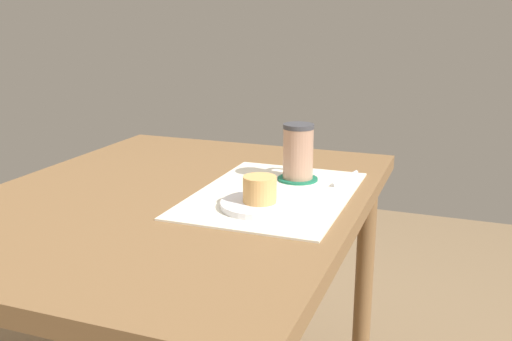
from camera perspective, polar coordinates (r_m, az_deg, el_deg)
dining_table at (r=1.26m, az=-8.09°, el=-6.17°), size 1.02×0.80×0.74m
placemat at (r=1.21m, az=1.78°, el=-2.38°), size 0.45×0.31×0.00m
pastry_plate at (r=1.11m, az=0.37°, el=-3.44°), size 0.15×0.15×0.01m
pastry at (r=1.10m, az=0.38°, el=-1.88°), size 0.07×0.07×0.05m
coffee_coaster at (r=1.30m, az=4.18°, el=-0.83°), size 0.09×0.09×0.00m
coffee_mug at (r=1.29m, az=4.27°, el=1.96°), size 0.10×0.07×0.12m
teaspoon at (r=1.31m, az=8.88°, el=-0.78°), size 0.13×0.04×0.01m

